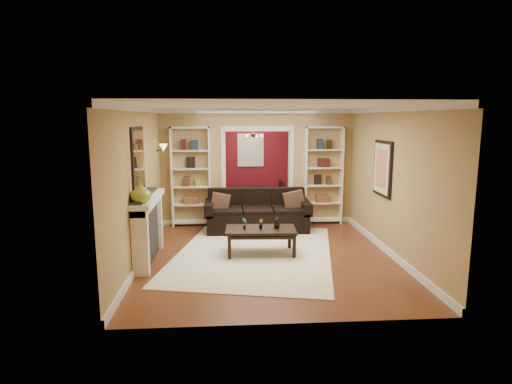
{
  "coord_description": "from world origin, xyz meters",
  "views": [
    {
      "loc": [
        -0.75,
        -8.85,
        2.49
      ],
      "look_at": [
        -0.17,
        -0.8,
        1.09
      ],
      "focal_mm": 30.0,
      "sensor_mm": 36.0,
      "label": 1
    }
  ],
  "objects": [
    {
      "name": "pillow_right",
      "position": [
        0.77,
        0.43,
        0.67
      ],
      "size": [
        0.45,
        0.15,
        0.45
      ],
      "primitive_type": "cube",
      "rotation": [
        0.0,
        0.0,
        0.06
      ],
      "color": "brown",
      "rests_on": "sofa"
    },
    {
      "name": "wall_right",
      "position": [
        2.25,
        0.0,
        1.35
      ],
      "size": [
        0.0,
        8.0,
        8.0
      ],
      "primitive_type": "plane",
      "rotation": [
        1.57,
        0.0,
        -1.57
      ],
      "color": "tan",
      "rests_on": "ground"
    },
    {
      "name": "wall_front",
      "position": [
        0.0,
        -4.0,
        1.35
      ],
      "size": [
        8.0,
        0.0,
        8.0
      ],
      "primitive_type": "plane",
      "rotation": [
        -1.57,
        0.0,
        0.0
      ],
      "color": "tan",
      "rests_on": "ground"
    },
    {
      "name": "plant_center",
      "position": [
        -0.12,
        -1.25,
        0.57
      ],
      "size": [
        0.1,
        0.11,
        0.17
      ],
      "primitive_type": "imported",
      "rotation": [
        0.0,
        0.0,
        1.81
      ],
      "color": "#336626",
      "rests_on": "coffee_table"
    },
    {
      "name": "plant_right",
      "position": [
        0.18,
        -1.25,
        0.59
      ],
      "size": [
        0.14,
        0.14,
        0.22
      ],
      "primitive_type": "imported",
      "rotation": [
        0.0,
        0.0,
        4.53
      ],
      "color": "#336626",
      "rests_on": "coffee_table"
    },
    {
      "name": "fireplace",
      "position": [
        -2.09,
        -1.5,
        0.58
      ],
      "size": [
        0.32,
        1.7,
        1.16
      ],
      "primitive_type": "cube",
      "color": "white",
      "rests_on": "floor"
    },
    {
      "name": "dining_chair_se",
      "position": [
        0.55,
        2.93,
        0.4
      ],
      "size": [
        0.47,
        0.47,
        0.8
      ],
      "primitive_type": "cube",
      "rotation": [
        0.0,
        0.0,
        -1.35
      ],
      "color": "black",
      "rests_on": "floor"
    },
    {
      "name": "dining_chair_nw",
      "position": [
        -0.55,
        2.33,
        0.41
      ],
      "size": [
        0.46,
        0.46,
        0.82
      ],
      "primitive_type": "cube",
      "rotation": [
        0.0,
        0.0,
        1.73
      ],
      "color": "black",
      "rests_on": "floor"
    },
    {
      "name": "bookshelf_left",
      "position": [
        -1.55,
        1.03,
        1.15
      ],
      "size": [
        0.9,
        0.3,
        2.3
      ],
      "primitive_type": "cube",
      "color": "white",
      "rests_on": "floor"
    },
    {
      "name": "partition_wall",
      "position": [
        0.0,
        1.2,
        1.35
      ],
      "size": [
        4.5,
        0.15,
        2.7
      ],
      "primitive_type": "cube",
      "color": "tan",
      "rests_on": "floor"
    },
    {
      "name": "pillow_left",
      "position": [
        -0.88,
        0.43,
        0.64
      ],
      "size": [
        0.41,
        0.16,
        0.39
      ],
      "primitive_type": "cube",
      "rotation": [
        0.0,
        0.0,
        0.13
      ],
      "color": "brown",
      "rests_on": "sofa"
    },
    {
      "name": "wall_sconce",
      "position": [
        -2.15,
        0.55,
        1.83
      ],
      "size": [
        0.18,
        0.18,
        0.22
      ],
      "primitive_type": "cube",
      "color": "#FFE0A5",
      "rests_on": "wall_left"
    },
    {
      "name": "sofa",
      "position": [
        -0.06,
        0.45,
        0.45
      ],
      "size": [
        2.33,
        1.0,
        0.91
      ],
      "primitive_type": "cube",
      "color": "black",
      "rests_on": "floor"
    },
    {
      "name": "dining_table",
      "position": [
        0.0,
        2.63,
        0.28
      ],
      "size": [
        1.6,
        0.89,
        0.56
      ],
      "primitive_type": "imported",
      "rotation": [
        0.0,
        0.0,
        1.57
      ],
      "color": "black",
      "rests_on": "floor"
    },
    {
      "name": "chandelier",
      "position": [
        0.0,
        2.7,
        2.02
      ],
      "size": [
        0.5,
        0.5,
        0.3
      ],
      "primitive_type": "cube",
      "color": "#342817",
      "rests_on": "ceiling"
    },
    {
      "name": "wall_left",
      "position": [
        -2.25,
        0.0,
        1.35
      ],
      "size": [
        0.0,
        8.0,
        8.0
      ],
      "primitive_type": "plane",
      "rotation": [
        1.57,
        0.0,
        1.57
      ],
      "color": "tan",
      "rests_on": "ground"
    },
    {
      "name": "vase",
      "position": [
        -2.09,
        -2.11,
        1.33
      ],
      "size": [
        0.38,
        0.38,
        0.34
      ],
      "primitive_type": "imported",
      "rotation": [
        0.0,
        0.0,
        0.18
      ],
      "color": "olive",
      "rests_on": "fireplace"
    },
    {
      "name": "mirror",
      "position": [
        -2.23,
        -1.5,
        1.8
      ],
      "size": [
        0.03,
        0.95,
        1.1
      ],
      "primitive_type": "cube",
      "color": "silver",
      "rests_on": "wall_left"
    },
    {
      "name": "dining_chair_sw",
      "position": [
        -0.55,
        2.93,
        0.46
      ],
      "size": [
        0.6,
        0.6,
        0.92
      ],
      "primitive_type": "cube",
      "rotation": [
        0.0,
        0.0,
        1.15
      ],
      "color": "black",
      "rests_on": "floor"
    },
    {
      "name": "area_rug",
      "position": [
        -0.23,
        -1.18,
        0.01
      ],
      "size": [
        3.55,
        4.41,
        0.01
      ],
      "primitive_type": "cube",
      "rotation": [
        0.0,
        0.0,
        -0.21
      ],
      "color": "white",
      "rests_on": "floor"
    },
    {
      "name": "plant_left",
      "position": [
        -0.42,
        -1.25,
        0.59
      ],
      "size": [
        0.12,
        0.13,
        0.21
      ],
      "primitive_type": "imported",
      "rotation": [
        0.0,
        0.0,
        1.08
      ],
      "color": "#336626",
      "rests_on": "coffee_table"
    },
    {
      "name": "framed_art",
      "position": [
        2.21,
        -1.0,
        1.55
      ],
      "size": [
        0.04,
        0.85,
        1.05
      ],
      "primitive_type": "cube",
      "color": "black",
      "rests_on": "wall_right"
    },
    {
      "name": "red_back_panel",
      "position": [
        0.0,
        3.97,
        1.32
      ],
      "size": [
        4.44,
        0.04,
        2.64
      ],
      "primitive_type": "cube",
      "color": "maroon",
      "rests_on": "floor"
    },
    {
      "name": "bookshelf_right",
      "position": [
        1.55,
        1.03,
        1.15
      ],
      "size": [
        0.9,
        0.3,
        2.3
      ],
      "primitive_type": "cube",
      "color": "white",
      "rests_on": "floor"
    },
    {
      "name": "wall_back",
      "position": [
        0.0,
        4.0,
        1.35
      ],
      "size": [
        8.0,
        0.0,
        8.0
      ],
      "primitive_type": "plane",
      "rotation": [
        1.57,
        0.0,
        0.0
      ],
      "color": "tan",
      "rests_on": "ground"
    },
    {
      "name": "coffee_table",
      "position": [
        -0.12,
        -1.25,
        0.24
      ],
      "size": [
        1.31,
        0.76,
        0.49
      ],
      "primitive_type": "cube",
      "rotation": [
        0.0,
        0.0,
        -0.05
      ],
      "color": "black",
      "rests_on": "floor"
    },
    {
      "name": "ceiling",
      "position": [
        0.0,
        0.0,
        2.7
      ],
      "size": [
        8.0,
        8.0,
        0.0
      ],
      "primitive_type": "plane",
      "rotation": [
        3.14,
        0.0,
        0.0
      ],
      "color": "white",
      "rests_on": "ground"
    },
    {
      "name": "dining_window",
      "position": [
        0.0,
        3.93,
        1.55
      ],
      "size": [
        0.78,
        0.03,
        0.98
      ],
      "primitive_type": "cube",
      "color": "#8CA5CC",
      "rests_on": "wall_back"
    },
    {
      "name": "floor",
      "position": [
        0.0,
        0.0,
        0.0
      ],
      "size": [
        8.0,
        8.0,
        0.0
      ],
      "primitive_type": "plane",
      "color": "brown",
      "rests_on": "ground"
    },
    {
      "name": "dining_chair_ne",
      "position": [
        0.55,
        2.33,
        0.43
      ],
      "size": [
        0.5,
        0.5,
        0.86
      ],
      "primitive_type": "cube",
      "rotation": [
        0.0,
        0.0,
        -1.37
      ],
      "color": "black",
      "rests_on": "floor"
    }
  ]
}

